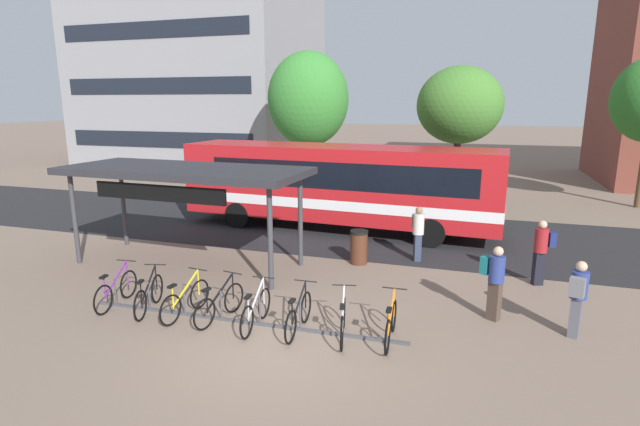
% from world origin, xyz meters
% --- Properties ---
extents(ground, '(200.00, 200.00, 0.00)m').
position_xyz_m(ground, '(0.00, 0.00, 0.00)').
color(ground, '#7A6656').
extents(bus_lane_asphalt, '(80.00, 7.20, 0.01)m').
position_xyz_m(bus_lane_asphalt, '(0.00, 9.19, 0.00)').
color(bus_lane_asphalt, '#232326').
rests_on(bus_lane_asphalt, ground).
extents(city_bus, '(12.15, 3.24, 3.20)m').
position_xyz_m(city_bus, '(-1.45, 9.20, 1.78)').
color(city_bus, red).
rests_on(city_bus, ground).
extents(bike_rack, '(7.49, 0.29, 0.70)m').
position_xyz_m(bike_rack, '(-1.21, 0.60, 0.09)').
color(bike_rack, '#47474C').
rests_on(bike_rack, ground).
extents(parked_bicycle_purple_0, '(0.52, 1.72, 0.99)m').
position_xyz_m(parked_bicycle_purple_0, '(-4.49, 0.54, 0.38)').
color(parked_bicycle_purple_0, black).
rests_on(parked_bicycle_purple_0, ground).
extents(parked_bicycle_black_1, '(0.63, 1.68, 0.99)m').
position_xyz_m(parked_bicycle_black_1, '(-3.54, 0.52, 0.38)').
color(parked_bicycle_black_1, black).
rests_on(parked_bicycle_black_1, ground).
extents(parked_bicycle_yellow_2, '(0.52, 1.72, 0.99)m').
position_xyz_m(parked_bicycle_yellow_2, '(-2.56, 0.52, 0.38)').
color(parked_bicycle_yellow_2, black).
rests_on(parked_bicycle_yellow_2, ground).
extents(parked_bicycle_black_3, '(0.52, 1.70, 0.99)m').
position_xyz_m(parked_bicycle_black_3, '(-1.71, 0.57, 0.38)').
color(parked_bicycle_black_3, black).
rests_on(parked_bicycle_black_3, ground).
extents(parked_bicycle_silver_4, '(0.52, 1.72, 0.99)m').
position_xyz_m(parked_bicycle_silver_4, '(-0.78, 0.49, 0.38)').
color(parked_bicycle_silver_4, black).
rests_on(parked_bicycle_silver_4, ground).
extents(parked_bicycle_black_5, '(0.52, 1.72, 0.99)m').
position_xyz_m(parked_bicycle_black_5, '(0.18, 0.57, 0.38)').
color(parked_bicycle_black_5, black).
rests_on(parked_bicycle_black_5, ground).
extents(parked_bicycle_silver_6, '(0.58, 1.69, 0.99)m').
position_xyz_m(parked_bicycle_silver_6, '(1.15, 0.59, 0.38)').
color(parked_bicycle_silver_6, black).
rests_on(parked_bicycle_silver_6, ground).
extents(parked_bicycle_orange_7, '(0.52, 1.72, 0.99)m').
position_xyz_m(parked_bicycle_orange_7, '(2.12, 0.73, 0.38)').
color(parked_bicycle_orange_7, black).
rests_on(parked_bicycle_orange_7, ground).
extents(transit_shelter, '(7.36, 3.11, 2.95)m').
position_xyz_m(transit_shelter, '(-4.55, 3.75, 2.77)').
color(transit_shelter, '#38383D').
rests_on(transit_shelter, ground).
extents(commuter_grey_pack_0, '(0.46, 0.59, 1.66)m').
position_xyz_m(commuter_grey_pack_0, '(5.74, 2.10, 0.96)').
color(commuter_grey_pack_0, '#565660').
rests_on(commuter_grey_pack_0, ground).
extents(commuter_teal_pack_1, '(0.61, 0.53, 1.72)m').
position_xyz_m(commuter_teal_pack_1, '(4.13, 2.50, 1.00)').
color(commuter_teal_pack_1, '#47382D').
rests_on(commuter_teal_pack_1, ground).
extents(commuter_olive_pack_2, '(0.45, 0.59, 1.71)m').
position_xyz_m(commuter_olive_pack_2, '(2.00, 6.25, 0.99)').
color(commuter_olive_pack_2, '#2D3851').
rests_on(commuter_olive_pack_2, ground).
extents(commuter_navy_pack_3, '(0.60, 0.48, 1.78)m').
position_xyz_m(commuter_navy_pack_3, '(5.37, 5.17, 1.03)').
color(commuter_navy_pack_3, black).
rests_on(commuter_navy_pack_3, ground).
extents(trash_bin, '(0.55, 0.55, 1.03)m').
position_xyz_m(trash_bin, '(0.34, 5.41, 0.52)').
color(trash_bin, '#4C2819').
rests_on(trash_bin, ground).
extents(street_tree_0, '(4.59, 4.59, 7.61)m').
position_xyz_m(street_tree_0, '(-5.77, 18.44, 4.94)').
color(street_tree_0, brown).
rests_on(street_tree_0, ground).
extents(street_tree_1, '(3.83, 3.83, 6.40)m').
position_xyz_m(street_tree_1, '(2.68, 14.97, 4.65)').
color(street_tree_1, brown).
rests_on(street_tree_1, ground).
extents(building_left_wing, '(16.58, 12.82, 14.71)m').
position_xyz_m(building_left_wing, '(-17.92, 27.62, 7.35)').
color(building_left_wing, gray).
rests_on(building_left_wing, ground).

